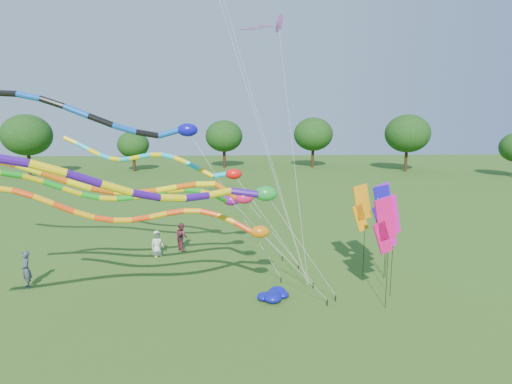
{
  "coord_description": "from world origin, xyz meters",
  "views": [
    {
      "loc": [
        -0.93,
        -15.25,
        8.22
      ],
      "look_at": [
        0.01,
        4.45,
        4.8
      ],
      "focal_mm": 30.0,
      "sensor_mm": 36.0,
      "label": 1
    }
  ],
  "objects_px": {
    "tube_kite_orange": "(135,184)",
    "person_c": "(182,237)",
    "tube_kite_red": "(167,217)",
    "person_b": "(26,270)",
    "person_a": "(157,244)",
    "blue_nylon_heap": "(276,295)"
  },
  "relations": [
    {
      "from": "tube_kite_orange",
      "to": "person_c",
      "type": "bearing_deg",
      "value": 74.26
    },
    {
      "from": "tube_kite_red",
      "to": "person_b",
      "type": "relative_size",
      "value": 7.32
    },
    {
      "from": "tube_kite_orange",
      "to": "tube_kite_red",
      "type": "bearing_deg",
      "value": -28.44
    },
    {
      "from": "person_a",
      "to": "person_b",
      "type": "xyz_separation_m",
      "value": [
        -5.51,
        -4.55,
        0.12
      ]
    },
    {
      "from": "blue_nylon_heap",
      "to": "person_c",
      "type": "bearing_deg",
      "value": 124.11
    },
    {
      "from": "tube_kite_red",
      "to": "tube_kite_orange",
      "type": "bearing_deg",
      "value": 161.68
    },
    {
      "from": "person_c",
      "to": "tube_kite_orange",
      "type": "bearing_deg",
      "value": 139.95
    },
    {
      "from": "tube_kite_orange",
      "to": "person_c",
      "type": "relative_size",
      "value": 8.9
    },
    {
      "from": "tube_kite_orange",
      "to": "person_a",
      "type": "bearing_deg",
      "value": 84.52
    },
    {
      "from": "blue_nylon_heap",
      "to": "tube_kite_orange",
      "type": "bearing_deg",
      "value": -178.86
    },
    {
      "from": "person_a",
      "to": "person_c",
      "type": "bearing_deg",
      "value": 0.09
    },
    {
      "from": "tube_kite_red",
      "to": "tube_kite_orange",
      "type": "distance_m",
      "value": 2.0
    },
    {
      "from": "tube_kite_red",
      "to": "person_a",
      "type": "xyz_separation_m",
      "value": [
        -1.81,
        7.15,
        -3.27
      ]
    },
    {
      "from": "blue_nylon_heap",
      "to": "person_a",
      "type": "distance_m",
      "value": 9.28
    },
    {
      "from": "person_b",
      "to": "person_c",
      "type": "height_order",
      "value": "person_b"
    },
    {
      "from": "person_b",
      "to": "person_c",
      "type": "bearing_deg",
      "value": 97.02
    },
    {
      "from": "person_a",
      "to": "tube_kite_red",
      "type": "bearing_deg",
      "value": -116.61
    },
    {
      "from": "blue_nylon_heap",
      "to": "person_a",
      "type": "xyz_separation_m",
      "value": [
        -6.55,
        6.55,
        0.57
      ]
    },
    {
      "from": "tube_kite_red",
      "to": "blue_nylon_heap",
      "type": "height_order",
      "value": "tube_kite_red"
    },
    {
      "from": "tube_kite_orange",
      "to": "person_c",
      "type": "distance_m",
      "value": 9.09
    },
    {
      "from": "person_b",
      "to": "person_a",
      "type": "bearing_deg",
      "value": 96.75
    },
    {
      "from": "blue_nylon_heap",
      "to": "person_a",
      "type": "bearing_deg",
      "value": 135.01
    }
  ]
}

